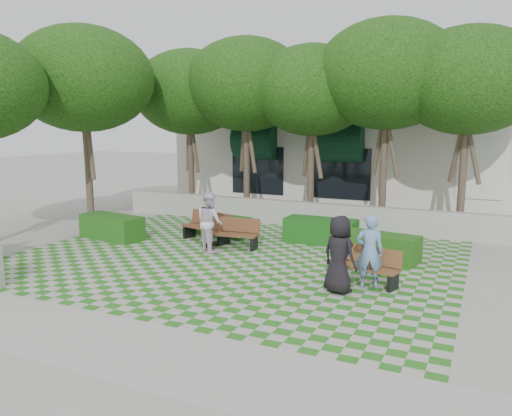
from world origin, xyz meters
The scene contains 17 objects.
ground centered at (0.00, 0.00, 0.00)m, with size 90.00×90.00×0.00m, color gray.
lawn centered at (0.00, 1.00, 0.01)m, with size 12.00×12.00×0.00m, color #2B721E.
sidewalk_south centered at (0.00, -4.70, 0.01)m, with size 16.00×2.00×0.01m, color #9E9B93.
sidewalk_west centered at (-7.20, 1.00, 0.01)m, with size 2.00×12.00×0.01m, color #9E9B93.
retaining_wall centered at (0.00, 6.20, 0.45)m, with size 15.00×0.36×0.90m, color #9E9B93.
bench_east centered at (3.84, 0.41, 0.42)m, with size 1.73×0.92×0.87m.
bench_mid centered at (-0.65, 2.14, 0.44)m, with size 1.78×0.76×0.91m.
bench_west centered at (-1.75, 2.62, 0.45)m, with size 1.86×1.03×0.93m.
hedge_east centered at (3.73, 2.65, 0.37)m, with size 2.10×0.84×0.73m, color #1C4913.
hedge_midright centered at (1.64, 3.87, 0.39)m, with size 2.23×0.89×0.78m, color #144B14.
hedge_midleft centered at (-1.70, 3.53, 0.33)m, with size 1.91×0.76×0.67m, color #134813.
hedge_west centered at (-4.73, 1.54, 0.39)m, with size 2.23×0.89×0.78m, color #1A4D14.
person_blue centered at (4.00, 0.11, 0.86)m, with size 0.62×0.41×1.71m, color #6C92C5.
person_dark centered at (3.46, -0.49, 0.87)m, with size 0.85×0.55×1.74m, color black.
person_white centered at (-0.98, 1.46, 0.89)m, with size 0.86×0.67×1.78m, color silver.
tree_row centered at (-1.86, 5.95, 5.18)m, with size 17.70×13.40×7.41m.
building centered at (0.93, 14.08, 2.52)m, with size 18.00×8.92×5.15m.
Camera 1 is at (6.34, -10.91, 3.68)m, focal length 35.00 mm.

